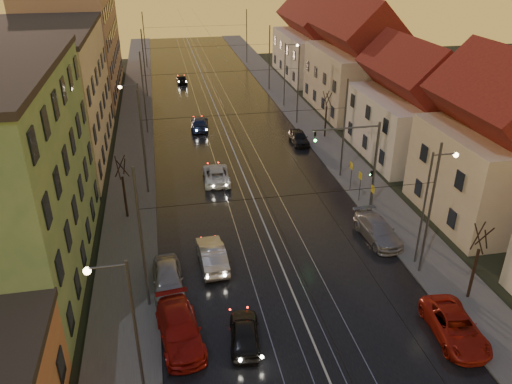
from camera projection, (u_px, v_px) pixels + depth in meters
road at (223, 126)px, 58.04m from camera, size 16.00×120.00×0.04m
sidewalk_left at (135, 131)px, 56.29m from camera, size 4.00×120.00×0.15m
sidewalk_right at (306, 120)px, 59.74m from camera, size 4.00×120.00×0.15m
tram_rail_0 at (204, 126)px, 57.64m from camera, size 0.06×120.00×0.03m
tram_rail_1 at (216, 126)px, 57.89m from camera, size 0.06×120.00×0.03m
tram_rail_2 at (230, 125)px, 58.16m from camera, size 0.06×120.00×0.03m
tram_rail_3 at (242, 124)px, 58.40m from camera, size 0.06×120.00×0.03m
apartment_left_2 at (46, 98)px, 47.07m from camera, size 10.00×20.00×12.00m
apartment_left_3 at (76, 42)px, 67.64m from camera, size 10.00×24.00×14.00m
house_right_1 at (496, 151)px, 36.63m from camera, size 8.67×10.20×10.80m
house_right_2 at (412, 109)px, 48.38m from camera, size 9.18×12.24×9.20m
house_right_3 at (356, 64)px, 61.00m from camera, size 9.18×14.28×11.50m
house_right_4 at (313, 43)px, 77.10m from camera, size 9.18×16.32×10.00m
catenary_pole_l_1 at (142, 241)px, 27.38m from camera, size 0.16×0.16×9.00m
catenary_pole_r_1 at (430, 212)px, 30.35m from camera, size 0.16×0.16×9.00m
catenary_pole_l_2 at (143, 144)px, 40.52m from camera, size 0.16×0.16×9.00m
catenary_pole_r_2 at (344, 130)px, 43.49m from camera, size 0.16×0.16×9.00m
catenary_pole_l_3 at (144, 94)px, 53.66m from camera, size 0.16×0.16×9.00m
catenary_pole_r_3 at (298, 86)px, 56.63m from camera, size 0.16×0.16×9.00m
catenary_pole_l_4 at (144, 64)px, 66.80m from camera, size 0.16×0.16×9.00m
catenary_pole_r_4 at (269, 59)px, 69.77m from camera, size 0.16×0.16×9.00m
catenary_pole_l_5 at (145, 40)px, 82.56m from camera, size 0.16×0.16×9.00m
catenary_pole_r_5 at (247, 37)px, 85.53m from camera, size 0.16×0.16×9.00m
street_lamp_0 at (127, 322)px, 20.99m from camera, size 1.75×0.32×8.00m
street_lamp_1 at (430, 198)px, 31.14m from camera, size 1.75×0.32×8.00m
street_lamp_2 at (137, 117)px, 45.52m from camera, size 1.75×0.32×8.00m
street_lamp_3 at (287, 69)px, 62.67m from camera, size 1.75×0.32×8.00m
traffic_light_mast at (364, 155)px, 38.09m from camera, size 5.30×0.32×7.20m
bare_tree_0 at (124, 189)px, 37.65m from camera, size 1.09×1.09×5.11m
bare_tree_1 at (475, 264)px, 28.91m from camera, size 1.09×1.09×5.11m
bare_tree_2 at (326, 116)px, 53.47m from camera, size 1.09×1.09×5.11m
driving_car_0 at (245, 333)px, 26.46m from camera, size 2.06×4.04×1.32m
driving_car_1 at (212, 255)px, 32.83m from camera, size 1.84×4.74×1.54m
driving_car_2 at (216, 174)px, 44.40m from camera, size 2.45×4.96×1.35m
driving_car_3 at (200, 123)px, 56.73m from camera, size 2.36×4.91×1.38m
driving_car_4 at (182, 79)px, 75.16m from camera, size 1.54×3.70×1.25m
parked_left_2 at (180, 329)px, 26.54m from camera, size 2.74×5.47×1.53m
parked_left_3 at (168, 278)px, 30.55m from camera, size 1.95×4.59×1.55m
parked_right_0 at (455, 327)px, 26.83m from camera, size 2.73×5.16×1.38m
parked_right_1 at (378, 230)px, 35.70m from camera, size 2.36×5.14×1.46m
parked_right_2 at (299, 137)px, 52.64m from camera, size 1.71×4.06×1.37m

